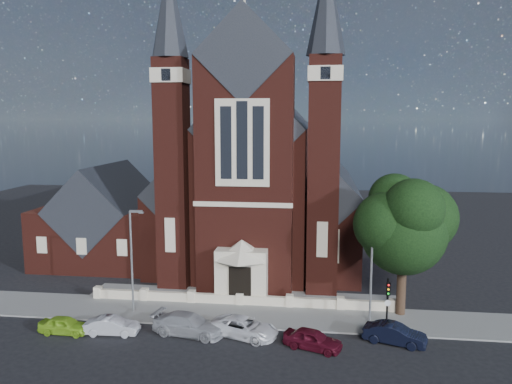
{
  "coord_description": "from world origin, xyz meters",
  "views": [
    {
      "loc": [
        6.04,
        -31.53,
        14.86
      ],
      "look_at": [
        0.61,
        12.0,
        8.47
      ],
      "focal_mm": 35.0,
      "sensor_mm": 36.0,
      "label": 1
    }
  ],
  "objects_px": {
    "parish_hall": "(108,223)",
    "street_tree": "(406,227)",
    "car_navy": "(395,334)",
    "car_silver_a": "(112,326)",
    "car_silver_b": "(189,324)",
    "street_lamp_left": "(133,255)",
    "car_white_suv": "(244,327)",
    "car_dark_red": "(313,339)",
    "street_lamp_right": "(373,263)",
    "car_lime_van": "(65,325)",
    "church": "(263,180)",
    "traffic_signal": "(388,298)"
  },
  "relations": [
    {
      "from": "street_lamp_left",
      "to": "car_lime_van",
      "type": "height_order",
      "value": "street_lamp_left"
    },
    {
      "from": "street_tree",
      "to": "traffic_signal",
      "type": "height_order",
      "value": "street_tree"
    },
    {
      "from": "street_lamp_right",
      "to": "traffic_signal",
      "type": "xyz_separation_m",
      "value": [
        0.91,
        -1.57,
        -2.02
      ]
    },
    {
      "from": "car_navy",
      "to": "traffic_signal",
      "type": "bearing_deg",
      "value": 30.67
    },
    {
      "from": "car_silver_a",
      "to": "street_lamp_left",
      "type": "bearing_deg",
      "value": -5.1
    },
    {
      "from": "church",
      "to": "traffic_signal",
      "type": "bearing_deg",
      "value": -61.8
    },
    {
      "from": "car_lime_van",
      "to": "car_silver_b",
      "type": "bearing_deg",
      "value": -82.63
    },
    {
      "from": "car_lime_van",
      "to": "car_silver_b",
      "type": "distance_m",
      "value": 8.72
    },
    {
      "from": "car_silver_b",
      "to": "car_navy",
      "type": "xyz_separation_m",
      "value": [
        14.01,
        0.32,
        -0.07
      ]
    },
    {
      "from": "traffic_signal",
      "to": "car_navy",
      "type": "height_order",
      "value": "traffic_signal"
    },
    {
      "from": "traffic_signal",
      "to": "street_tree",
      "type": "bearing_deg",
      "value": 64.05
    },
    {
      "from": "street_lamp_right",
      "to": "car_navy",
      "type": "relative_size",
      "value": 1.96
    },
    {
      "from": "street_lamp_left",
      "to": "car_silver_a",
      "type": "relative_size",
      "value": 2.15
    },
    {
      "from": "car_silver_a",
      "to": "car_white_suv",
      "type": "distance_m",
      "value": 9.21
    },
    {
      "from": "parish_hall",
      "to": "street_lamp_left",
      "type": "distance_m",
      "value": 16.18
    },
    {
      "from": "car_silver_a",
      "to": "car_silver_b",
      "type": "height_order",
      "value": "car_silver_b"
    },
    {
      "from": "street_lamp_right",
      "to": "car_silver_a",
      "type": "bearing_deg",
      "value": -167.45
    },
    {
      "from": "church",
      "to": "car_white_suv",
      "type": "bearing_deg",
      "value": -86.98
    },
    {
      "from": "parish_hall",
      "to": "street_lamp_left",
      "type": "xyz_separation_m",
      "value": [
        8.09,
        -14.0,
        0.59
      ]
    },
    {
      "from": "street_tree",
      "to": "car_silver_b",
      "type": "relative_size",
      "value": 2.08
    },
    {
      "from": "street_lamp_left",
      "to": "car_lime_van",
      "type": "xyz_separation_m",
      "value": [
        -3.44,
        -4.3,
        -3.99
      ]
    },
    {
      "from": "street_lamp_left",
      "to": "car_white_suv",
      "type": "distance_m",
      "value": 10.42
    },
    {
      "from": "street_lamp_left",
      "to": "car_white_suv",
      "type": "xyz_separation_m",
      "value": [
        9.08,
        -3.26,
        -3.93
      ]
    },
    {
      "from": "car_white_suv",
      "to": "car_dark_red",
      "type": "distance_m",
      "value": 4.9
    },
    {
      "from": "street_tree",
      "to": "car_dark_red",
      "type": "height_order",
      "value": "street_tree"
    },
    {
      "from": "parish_hall",
      "to": "car_dark_red",
      "type": "distance_m",
      "value": 28.89
    },
    {
      "from": "car_silver_a",
      "to": "car_dark_red",
      "type": "height_order",
      "value": "car_dark_red"
    },
    {
      "from": "car_silver_a",
      "to": "car_silver_b",
      "type": "xyz_separation_m",
      "value": [
        5.33,
        0.61,
        0.13
      ]
    },
    {
      "from": "parish_hall",
      "to": "church",
      "type": "bearing_deg",
      "value": 17.16
    },
    {
      "from": "church",
      "to": "traffic_signal",
      "type": "height_order",
      "value": "church"
    },
    {
      "from": "car_lime_van",
      "to": "car_dark_red",
      "type": "height_order",
      "value": "car_dark_red"
    },
    {
      "from": "church",
      "to": "street_tree",
      "type": "distance_m",
      "value": 21.38
    },
    {
      "from": "church",
      "to": "car_silver_b",
      "type": "xyz_separation_m",
      "value": [
        -2.67,
        -22.36,
        -7.44
      ]
    },
    {
      "from": "parish_hall",
      "to": "street_tree",
      "type": "xyz_separation_m",
      "value": [
        28.6,
        -12.29,
        2.95
      ]
    },
    {
      "from": "car_dark_red",
      "to": "car_navy",
      "type": "distance_m",
      "value": 5.62
    },
    {
      "from": "car_navy",
      "to": "car_silver_a",
      "type": "bearing_deg",
      "value": 110.92
    },
    {
      "from": "street_lamp_right",
      "to": "car_lime_van",
      "type": "bearing_deg",
      "value": -168.66
    },
    {
      "from": "street_lamp_left",
      "to": "car_lime_van",
      "type": "distance_m",
      "value": 6.8
    },
    {
      "from": "traffic_signal",
      "to": "car_navy",
      "type": "xyz_separation_m",
      "value": [
        0.34,
        -1.52,
        -1.9
      ]
    },
    {
      "from": "car_navy",
      "to": "car_white_suv",
      "type": "bearing_deg",
      "value": 109.1
    },
    {
      "from": "car_silver_b",
      "to": "car_navy",
      "type": "height_order",
      "value": "car_silver_b"
    },
    {
      "from": "car_white_suv",
      "to": "car_dark_red",
      "type": "xyz_separation_m",
      "value": [
        4.73,
        -1.28,
        -0.01
      ]
    },
    {
      "from": "car_white_suv",
      "to": "car_navy",
      "type": "xyz_separation_m",
      "value": [
        10.16,
        0.16,
        0.01
      ]
    },
    {
      "from": "church",
      "to": "car_silver_b",
      "type": "bearing_deg",
      "value": -96.82
    },
    {
      "from": "church",
      "to": "street_lamp_right",
      "type": "height_order",
      "value": "church"
    },
    {
      "from": "parish_hall",
      "to": "car_silver_b",
      "type": "height_order",
      "value": "parish_hall"
    },
    {
      "from": "car_lime_van",
      "to": "car_navy",
      "type": "bearing_deg",
      "value": -85.41
    },
    {
      "from": "street_lamp_left",
      "to": "car_navy",
      "type": "xyz_separation_m",
      "value": [
        19.25,
        -3.1,
        -3.92
      ]
    },
    {
      "from": "car_silver_b",
      "to": "car_navy",
      "type": "bearing_deg",
      "value": -77.89
    },
    {
      "from": "car_silver_a",
      "to": "car_navy",
      "type": "distance_m",
      "value": 19.37
    }
  ]
}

